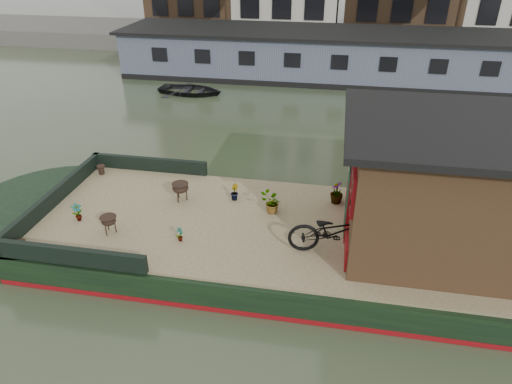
% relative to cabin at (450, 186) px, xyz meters
% --- Properties ---
extents(ground, '(120.00, 120.00, 0.00)m').
position_rel_cabin_xyz_m(ground, '(-2.19, 0.00, -1.88)').
color(ground, '#2D3824').
rests_on(ground, ground).
extents(houseboat_hull, '(14.01, 4.02, 0.60)m').
position_rel_cabin_xyz_m(houseboat_hull, '(-3.52, 0.00, -1.60)').
color(houseboat_hull, black).
rests_on(houseboat_hull, ground).
extents(houseboat_deck, '(11.80, 3.80, 0.05)m').
position_rel_cabin_xyz_m(houseboat_deck, '(-2.19, 0.00, -1.25)').
color(houseboat_deck, '#9D8661').
rests_on(houseboat_deck, houseboat_hull).
extents(bow_bulwark, '(3.00, 4.00, 0.35)m').
position_rel_cabin_xyz_m(bow_bulwark, '(-7.25, 0.00, -1.05)').
color(bow_bulwark, black).
rests_on(bow_bulwark, houseboat_deck).
extents(cabin, '(4.00, 3.50, 2.42)m').
position_rel_cabin_xyz_m(cabin, '(0.00, 0.00, 0.00)').
color(cabin, '#322413').
rests_on(cabin, houseboat_deck).
extents(bicycle, '(1.79, 0.82, 0.90)m').
position_rel_cabin_xyz_m(bicycle, '(-1.99, -0.68, -0.78)').
color(bicycle, black).
rests_on(bicycle, houseboat_deck).
extents(potted_plant_a, '(0.25, 0.25, 0.40)m').
position_rel_cabin_xyz_m(potted_plant_a, '(-7.25, -0.56, -1.03)').
color(potted_plant_a, brown).
rests_on(potted_plant_a, houseboat_deck).
extents(potted_plant_b, '(0.23, 0.26, 0.38)m').
position_rel_cabin_xyz_m(potted_plant_b, '(-4.25, 0.88, -1.04)').
color(potted_plant_b, brown).
rests_on(potted_plant_b, houseboat_deck).
extents(potted_plant_c, '(0.58, 0.58, 0.49)m').
position_rel_cabin_xyz_m(potted_plant_c, '(-3.34, 0.47, -0.99)').
color(potted_plant_c, brown).
rests_on(potted_plant_c, houseboat_deck).
extents(potted_plant_d, '(0.33, 0.33, 0.52)m').
position_rel_cabin_xyz_m(potted_plant_d, '(-1.99, 1.15, -0.97)').
color(potted_plant_d, brown).
rests_on(potted_plant_d, houseboat_deck).
extents(potted_plant_e, '(0.14, 0.18, 0.31)m').
position_rel_cabin_xyz_m(potted_plant_e, '(-4.93, -0.89, -1.07)').
color(potted_plant_e, brown).
rests_on(potted_plant_e, houseboat_deck).
extents(brazier_front, '(0.44, 0.44, 0.38)m').
position_rel_cabin_xyz_m(brazier_front, '(-6.40, -0.86, -1.04)').
color(brazier_front, black).
rests_on(brazier_front, houseboat_deck).
extents(brazier_rear, '(0.46, 0.46, 0.42)m').
position_rel_cabin_xyz_m(brazier_rear, '(-5.42, 0.63, -1.02)').
color(brazier_rear, black).
rests_on(brazier_rear, houseboat_deck).
extents(bollard_port, '(0.20, 0.20, 0.23)m').
position_rel_cabin_xyz_m(bollard_port, '(-7.79, 1.51, -1.11)').
color(bollard_port, black).
rests_on(bollard_port, houseboat_deck).
extents(bollard_stbd, '(0.18, 0.18, 0.20)m').
position_rel_cabin_xyz_m(bollard_stbd, '(-7.79, -1.70, -1.13)').
color(bollard_stbd, black).
rests_on(bollard_stbd, houseboat_deck).
extents(dinghy, '(2.91, 2.20, 0.57)m').
position_rel_cabin_xyz_m(dinghy, '(-8.30, 10.35, -1.59)').
color(dinghy, black).
rests_on(dinghy, ground).
extents(far_houseboat, '(20.40, 4.40, 2.11)m').
position_rel_cabin_xyz_m(far_houseboat, '(-2.19, 14.00, -0.91)').
color(far_houseboat, '#50576B').
rests_on(far_houseboat, ground).
extents(quay, '(60.00, 6.00, 0.90)m').
position_rel_cabin_xyz_m(quay, '(-2.19, 20.50, -1.43)').
color(quay, '#47443F').
rests_on(quay, ground).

